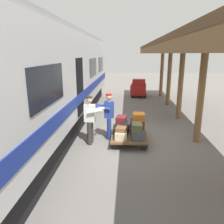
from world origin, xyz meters
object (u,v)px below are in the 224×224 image
at_px(suitcase_olive_duffel, 137,127).
at_px(porter_by_door, 90,118).
at_px(train_car, 39,83).
at_px(suitcase_red_plastic, 136,125).
at_px(suitcase_burgundy_valise, 137,122).
at_px(suitcase_teal_softside, 122,125).
at_px(suitcase_orange_carryall, 139,116).
at_px(suitcase_black_hardshell, 121,130).
at_px(suitcase_navy_fabric, 137,129).
at_px(suitcase_brown_leather, 121,129).
at_px(suitcase_cream_canvas, 121,134).
at_px(suitcase_maroon_trunk, 121,119).
at_px(luggage_cart, 129,134).
at_px(porter_in_overalls, 108,115).
at_px(baggage_tug, 139,88).
at_px(suitcase_slate_roller, 137,134).

height_order(suitcase_olive_duffel, porter_by_door, porter_by_door).
height_order(train_car, suitcase_red_plastic, train_car).
bearing_deg(suitcase_burgundy_valise, suitcase_teal_softside, -42.98).
height_order(suitcase_red_plastic, porter_by_door, porter_by_door).
bearing_deg(porter_by_door, suitcase_olive_duffel, 174.43).
bearing_deg(suitcase_orange_carryall, suitcase_black_hardshell, 4.69).
relative_size(suitcase_black_hardshell, suitcase_olive_duffel, 1.15).
height_order(suitcase_navy_fabric, suitcase_brown_leather, suitcase_brown_leather).
bearing_deg(suitcase_cream_canvas, suitcase_maroon_trunk, -88.78).
xyz_separation_m(train_car, suitcase_burgundy_valise, (-3.55, 0.07, -1.37)).
bearing_deg(porter_by_door, luggage_cart, -164.39).
relative_size(suitcase_burgundy_valise, suitcase_orange_carryall, 1.22).
height_order(luggage_cart, suitcase_teal_softside, suitcase_teal_softside).
height_order(suitcase_black_hardshell, suitcase_maroon_trunk, suitcase_maroon_trunk).
distance_m(suitcase_olive_duffel, suitcase_burgundy_valise, 0.54).
distance_m(porter_in_overalls, porter_by_door, 0.78).
xyz_separation_m(suitcase_maroon_trunk, suitcase_brown_leather, (-0.03, 1.07, -0.02)).
distance_m(suitcase_teal_softside, suitcase_red_plastic, 0.56).
distance_m(luggage_cart, baggage_tug, 8.72).
distance_m(luggage_cart, suitcase_burgundy_valise, 0.52).
bearing_deg(baggage_tug, suitcase_black_hardshell, 83.15).
xyz_separation_m(suitcase_olive_duffel, suitcase_brown_leather, (0.53, 0.03, -0.08)).
distance_m(suitcase_teal_softside, baggage_tug, 8.20).
distance_m(suitcase_teal_softside, suitcase_brown_leather, 1.13).
distance_m(train_car, porter_in_overalls, 2.74).
bearing_deg(suitcase_maroon_trunk, suitcase_black_hardshell, 92.53).
bearing_deg(suitcase_teal_softside, suitcase_maroon_trunk, 58.19).
bearing_deg(suitcase_red_plastic, train_car, 7.60).
relative_size(suitcase_olive_duffel, suitcase_brown_leather, 1.48).
distance_m(suitcase_navy_fabric, suitcase_orange_carryall, 0.46).
height_order(suitcase_teal_softside, suitcase_brown_leather, suitcase_brown_leather).
bearing_deg(suitcase_red_plastic, suitcase_black_hardshell, 44.59).
distance_m(suitcase_cream_canvas, porter_in_overalls, 0.98).
relative_size(suitcase_cream_canvas, suitcase_olive_duffel, 1.13).
xyz_separation_m(suitcase_teal_softside, porter_by_door, (1.06, 0.92, 0.51)).
bearing_deg(suitcase_brown_leather, suitcase_maroon_trunk, -88.36).
bearing_deg(suitcase_brown_leather, suitcase_black_hardshell, -89.17).
bearing_deg(suitcase_burgundy_valise, suitcase_black_hardshell, 1.05).
distance_m(suitcase_cream_canvas, porter_by_door, 1.19).
distance_m(suitcase_olive_duffel, baggage_tug, 9.22).
bearing_deg(baggage_tug, suitcase_burgundy_valise, 86.93).
bearing_deg(luggage_cart, suitcase_brown_leather, 64.30).
relative_size(suitcase_red_plastic, porter_in_overalls, 0.32).
xyz_separation_m(luggage_cart, suitcase_slate_roller, (-0.28, 0.55, 0.18)).
xyz_separation_m(suitcase_red_plastic, suitcase_maroon_trunk, (0.58, 0.04, 0.21)).
distance_m(suitcase_black_hardshell, porter_by_door, 1.24).
bearing_deg(suitcase_navy_fabric, suitcase_black_hardshell, 0.00).
bearing_deg(suitcase_navy_fabric, luggage_cart, -0.00).
bearing_deg(suitcase_olive_duffel, suitcase_black_hardshell, -44.69).
distance_m(suitcase_brown_leather, baggage_tug, 9.30).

